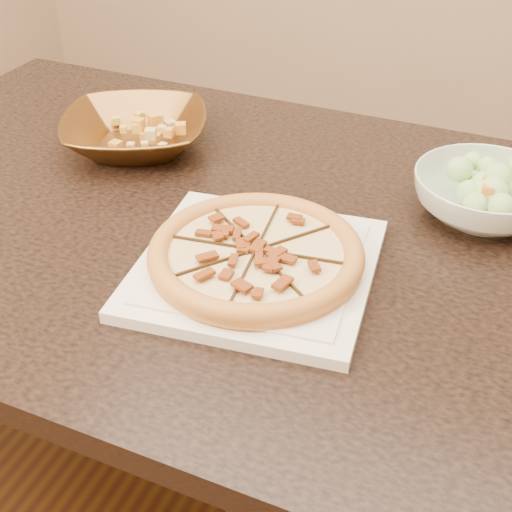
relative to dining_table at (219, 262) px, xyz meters
The scene contains 8 objects.
floor 0.68m from the dining_table, 39.05° to the left, with size 4.00×4.00×0.02m, color black.
dining_table is the anchor object (origin of this frame).
plate 0.20m from the dining_table, 46.59° to the right, with size 0.36×0.36×0.02m.
pizza 0.22m from the dining_table, 46.59° to the right, with size 0.30×0.30×0.03m.
bronze_bowl 0.31m from the dining_table, 147.02° to the left, with size 0.27×0.27×0.07m, color brown.
mixed_dish 0.33m from the dining_table, 147.22° to the left, with size 0.12×0.12×0.03m.
salad_bowl 0.44m from the dining_table, 21.66° to the left, with size 0.23×0.23×0.07m, color silver.
salad 0.46m from the dining_table, 21.52° to the left, with size 0.12×0.12×0.04m.
Camera 1 is at (0.32, -0.98, 1.35)m, focal length 50.00 mm.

